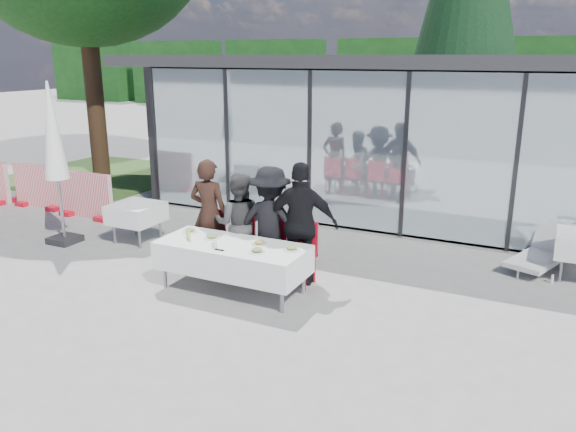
# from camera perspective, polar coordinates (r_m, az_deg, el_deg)

# --- Properties ---
(ground) EXTENTS (90.00, 90.00, 0.00)m
(ground) POSITION_cam_1_polar(r_m,az_deg,el_deg) (8.00, -3.60, -9.43)
(ground) COLOR gray
(ground) RESTS_ON ground
(pavilion) EXTENTS (14.80, 8.80, 3.44)m
(pavilion) POSITION_cam_1_polar(r_m,az_deg,el_deg) (14.57, 19.86, 10.04)
(pavilion) COLOR gray
(pavilion) RESTS_ON ground
(treeline) EXTENTS (62.50, 2.00, 4.40)m
(treeline) POSITION_cam_1_polar(r_m,az_deg,el_deg) (34.74, 17.10, 13.33)
(treeline) COLOR black
(treeline) RESTS_ON ground
(dining_table) EXTENTS (2.26, 0.96, 0.75)m
(dining_table) POSITION_cam_1_polar(r_m,az_deg,el_deg) (8.41, -5.68, -4.19)
(dining_table) COLOR white
(dining_table) RESTS_ON ground
(diner_a) EXTENTS (0.72, 0.72, 1.83)m
(diner_a) POSITION_cam_1_polar(r_m,az_deg,el_deg) (9.33, -8.03, 0.22)
(diner_a) COLOR #321D16
(diner_a) RESTS_ON ground
(diner_chair_a) EXTENTS (0.44, 0.44, 0.97)m
(diner_chair_a) POSITION_cam_1_polar(r_m,az_deg,el_deg) (9.46, -7.87, -1.95)
(diner_chair_a) COLOR red
(diner_chair_a) RESTS_ON ground
(diner_b) EXTENTS (1.02, 1.02, 1.65)m
(diner_b) POSITION_cam_1_polar(r_m,az_deg,el_deg) (9.06, -5.00, -0.76)
(diner_b) COLOR #454545
(diner_b) RESTS_ON ground
(diner_chair_b) EXTENTS (0.44, 0.44, 0.97)m
(diner_chair_b) POSITION_cam_1_polar(r_m,az_deg,el_deg) (9.17, -4.89, -2.44)
(diner_chair_b) COLOR red
(diner_chair_b) RESTS_ON ground
(diner_c) EXTENTS (1.28, 1.28, 1.80)m
(diner_c) POSITION_cam_1_polar(r_m,az_deg,el_deg) (8.77, -1.78, -0.76)
(diner_c) COLOR black
(diner_c) RESTS_ON ground
(diner_chair_c) EXTENTS (0.44, 0.44, 0.97)m
(diner_chair_c) POSITION_cam_1_polar(r_m,az_deg,el_deg) (8.90, -1.69, -2.96)
(diner_chair_c) COLOR red
(diner_chair_c) RESTS_ON ground
(diner_d) EXTENTS (1.37, 1.37, 1.91)m
(diner_d) POSITION_cam_1_polar(r_m,az_deg,el_deg) (8.53, 1.36, -0.85)
(diner_d) COLOR black
(diner_d) RESTS_ON ground
(diner_chair_d) EXTENTS (0.44, 0.44, 0.97)m
(diner_chair_d) POSITION_cam_1_polar(r_m,az_deg,el_deg) (8.68, 1.40, -3.46)
(diner_chair_d) COLOR red
(diner_chair_d) RESTS_ON ground
(plate_a) EXTENTS (0.25, 0.25, 0.07)m
(plate_a) POSITION_cam_1_polar(r_m,az_deg,el_deg) (8.97, -9.92, -1.44)
(plate_a) COLOR silver
(plate_a) RESTS_ON dining_table
(plate_b) EXTENTS (0.25, 0.25, 0.07)m
(plate_b) POSITION_cam_1_polar(r_m,az_deg,el_deg) (8.60, -7.74, -2.12)
(plate_b) COLOR silver
(plate_b) RESTS_ON dining_table
(plate_c) EXTENTS (0.25, 0.25, 0.07)m
(plate_c) POSITION_cam_1_polar(r_m,az_deg,el_deg) (8.26, -2.90, -2.74)
(plate_c) COLOR silver
(plate_c) RESTS_ON dining_table
(plate_d) EXTENTS (0.25, 0.25, 0.07)m
(plate_d) POSITION_cam_1_polar(r_m,az_deg,el_deg) (8.02, 0.40, -3.32)
(plate_d) COLOR silver
(plate_d) RESTS_ON dining_table
(plate_extra) EXTENTS (0.25, 0.25, 0.07)m
(plate_extra) POSITION_cam_1_polar(r_m,az_deg,el_deg) (7.94, -3.17, -3.55)
(plate_extra) COLOR silver
(plate_extra) RESTS_ON dining_table
(juice_bottle) EXTENTS (0.06, 0.06, 0.15)m
(juice_bottle) POSITION_cam_1_polar(r_m,az_deg,el_deg) (8.59, -10.09, -1.90)
(juice_bottle) COLOR #90C251
(juice_bottle) RESTS_ON dining_table
(drinking_glasses) EXTENTS (0.07, 0.07, 0.10)m
(drinking_glasses) POSITION_cam_1_polar(r_m,az_deg,el_deg) (8.15, -7.46, -2.96)
(drinking_glasses) COLOR silver
(drinking_glasses) RESTS_ON dining_table
(folded_eyeglasses) EXTENTS (0.14, 0.03, 0.01)m
(folded_eyeglasses) POSITION_cam_1_polar(r_m,az_deg,el_deg) (8.08, -6.99, -3.44)
(folded_eyeglasses) COLOR black
(folded_eyeglasses) RESTS_ON dining_table
(spare_table_left) EXTENTS (0.86, 0.86, 0.74)m
(spare_table_left) POSITION_cam_1_polar(r_m,az_deg,el_deg) (10.98, -15.15, 0.26)
(spare_table_left) COLOR white
(spare_table_left) RESTS_ON ground
(market_umbrella) EXTENTS (0.50, 0.50, 3.00)m
(market_umbrella) POSITION_cam_1_polar(r_m,az_deg,el_deg) (11.08, -22.72, 7.05)
(market_umbrella) COLOR black
(market_umbrella) RESTS_ON ground
(lounger) EXTENTS (1.03, 1.46, 0.72)m
(lounger) POSITION_cam_1_polar(r_m,az_deg,el_deg) (10.32, 24.41, -3.38)
(lounger) COLOR silver
(lounger) RESTS_ON ground
(grass_patch) EXTENTS (5.00, 5.00, 0.02)m
(grass_patch) POSITION_cam_1_polar(r_m,az_deg,el_deg) (17.56, -18.37, 3.97)
(grass_patch) COLOR #385926
(grass_patch) RESTS_ON ground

